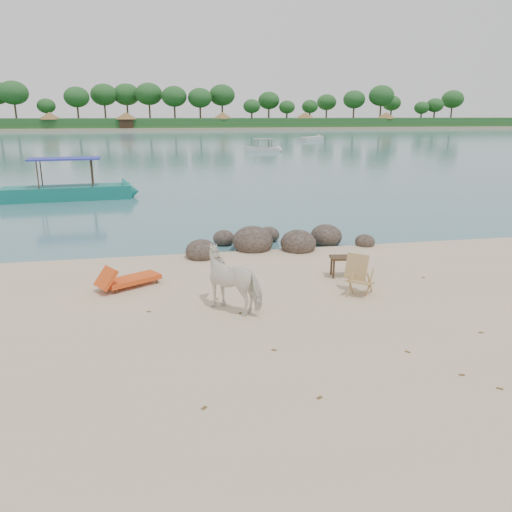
% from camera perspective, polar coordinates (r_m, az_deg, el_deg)
% --- Properties ---
extents(water, '(400.00, 400.00, 0.00)m').
position_cam_1_polar(water, '(99.06, -9.92, 13.27)').
color(water, '#396A73').
rests_on(water, ground).
extents(far_shore, '(420.00, 90.00, 1.40)m').
position_cam_1_polar(far_shore, '(179.01, -10.58, 14.32)').
color(far_shore, tan).
rests_on(far_shore, ground).
extents(far_scenery, '(420.00, 18.00, 9.50)m').
position_cam_1_polar(far_scenery, '(145.66, -10.45, 15.25)').
color(far_scenery, '#1E4C1E').
rests_on(far_scenery, ground).
extents(boulders, '(6.20, 2.83, 0.97)m').
position_cam_1_polar(boulders, '(16.10, 1.95, 1.56)').
color(boulders, '#2F251F').
rests_on(boulders, ground).
extents(cow, '(1.66, 1.63, 1.35)m').
position_cam_1_polar(cow, '(10.92, -2.40, -2.81)').
color(cow, white).
rests_on(cow, ground).
extents(side_table, '(0.73, 0.53, 0.54)m').
position_cam_1_polar(side_table, '(13.36, 9.88, -1.33)').
color(side_table, '#301F13').
rests_on(side_table, ground).
extents(lounge_chair, '(1.78, 1.40, 0.51)m').
position_cam_1_polar(lounge_chair, '(12.81, -13.97, -2.40)').
color(lounge_chair, red).
rests_on(lounge_chair, ground).
extents(deck_chair, '(0.87, 0.87, 0.92)m').
position_cam_1_polar(deck_chair, '(12.06, 11.85, -2.40)').
color(deck_chair, '#A18250').
rests_on(deck_chair, ground).
extents(boat_near, '(7.12, 2.15, 3.41)m').
position_cam_1_polar(boat_near, '(27.29, -20.98, 9.68)').
color(boat_near, '#10685E').
rests_on(boat_near, water).
extents(boat_mid, '(4.62, 3.54, 2.36)m').
position_cam_1_polar(boat_mid, '(60.10, 0.84, 13.05)').
color(boat_mid, beige).
rests_on(boat_mid, water).
extents(boat_far, '(5.61, 5.29, 0.73)m').
position_cam_1_polar(boat_far, '(85.21, 6.37, 13.25)').
color(boat_far, '#B7B7B3').
rests_on(boat_far, water).
extents(dead_leaves, '(7.22, 5.45, 0.00)m').
position_cam_1_polar(dead_leaves, '(9.81, 8.52, -9.44)').
color(dead_leaves, brown).
rests_on(dead_leaves, ground).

